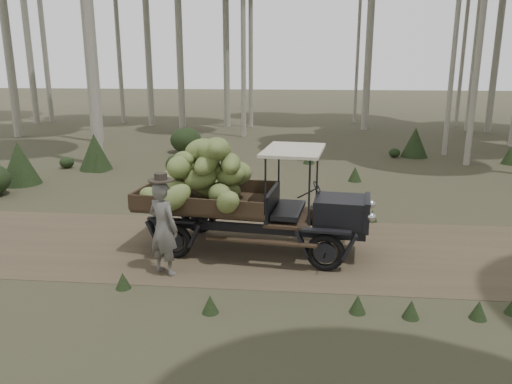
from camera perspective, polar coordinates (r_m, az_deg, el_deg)
ground at (r=10.62m, az=8.14°, el=-6.69°), size 120.00×120.00×0.00m
dirt_track at (r=10.62m, az=8.14°, el=-6.67°), size 70.00×4.00×0.01m
banana_truck at (r=10.32m, az=-3.43°, el=0.88°), size 4.93×2.51×2.42m
farmer at (r=9.31m, az=-10.56°, el=-3.96°), size 0.77×0.68×1.93m
undergrowth at (r=10.76m, az=-5.59°, el=-3.31°), size 22.27×23.85×1.38m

